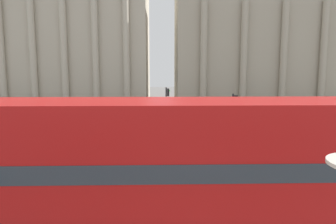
{
  "coord_description": "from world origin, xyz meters",
  "views": [
    {
      "loc": [
        -0.56,
        -2.47,
        4.84
      ],
      "look_at": [
        -0.06,
        15.52,
        2.47
      ],
      "focal_mm": 32.0,
      "sensor_mm": 36.0,
      "label": 1
    }
  ],
  "objects_px": {
    "car_maroon": "(255,126)",
    "traffic_light_far": "(167,101)",
    "pedestrian_white": "(164,113)",
    "plaza_building_left": "(65,22)",
    "double_decker_bus": "(147,170)",
    "plaza_building_right": "(287,48)",
    "pedestrian_blue": "(240,106)",
    "traffic_light_mid": "(234,112)",
    "traffic_light_near": "(176,126)",
    "car_navy": "(335,144)",
    "pedestrian_olive": "(91,143)"
  },
  "relations": [
    {
      "from": "car_maroon",
      "to": "traffic_light_far",
      "type": "bearing_deg",
      "value": 3.23
    },
    {
      "from": "pedestrian_white",
      "to": "plaza_building_left",
      "type": "bearing_deg",
      "value": -167.63
    },
    {
      "from": "traffic_light_far",
      "to": "double_decker_bus",
      "type": "bearing_deg",
      "value": -92.92
    },
    {
      "from": "pedestrian_white",
      "to": "car_maroon",
      "type": "bearing_deg",
      "value": 27.92
    },
    {
      "from": "plaza_building_right",
      "to": "pedestrian_blue",
      "type": "xyz_separation_m",
      "value": [
        -10.15,
        -12.16,
        -7.55
      ]
    },
    {
      "from": "traffic_light_mid",
      "to": "pedestrian_blue",
      "type": "xyz_separation_m",
      "value": [
        4.23,
        13.93,
        -1.22
      ]
    },
    {
      "from": "traffic_light_near",
      "to": "traffic_light_mid",
      "type": "relative_size",
      "value": 1.06
    },
    {
      "from": "car_navy",
      "to": "pedestrian_olive",
      "type": "distance_m",
      "value": 14.04
    },
    {
      "from": "traffic_light_mid",
      "to": "traffic_light_near",
      "type": "bearing_deg",
      "value": -125.25
    },
    {
      "from": "traffic_light_far",
      "to": "car_maroon",
      "type": "height_order",
      "value": "traffic_light_far"
    },
    {
      "from": "traffic_light_far",
      "to": "car_maroon",
      "type": "relative_size",
      "value": 0.84
    },
    {
      "from": "pedestrian_blue",
      "to": "pedestrian_white",
      "type": "distance_m",
      "value": 10.1
    },
    {
      "from": "plaza_building_left",
      "to": "car_maroon",
      "type": "relative_size",
      "value": 6.39
    },
    {
      "from": "pedestrian_olive",
      "to": "car_maroon",
      "type": "bearing_deg",
      "value": -107.69
    },
    {
      "from": "traffic_light_mid",
      "to": "car_maroon",
      "type": "bearing_deg",
      "value": 52.41
    },
    {
      "from": "traffic_light_near",
      "to": "traffic_light_far",
      "type": "xyz_separation_m",
      "value": [
        -0.11,
        13.42,
        -0.1
      ]
    },
    {
      "from": "traffic_light_mid",
      "to": "plaza_building_right",
      "type": "bearing_deg",
      "value": 61.13
    },
    {
      "from": "double_decker_bus",
      "to": "pedestrian_white",
      "type": "distance_m",
      "value": 20.76
    },
    {
      "from": "plaza_building_right",
      "to": "pedestrian_white",
      "type": "distance_m",
      "value": 26.66
    },
    {
      "from": "traffic_light_near",
      "to": "traffic_light_mid",
      "type": "xyz_separation_m",
      "value": [
        4.13,
        5.84,
        -0.13
      ]
    },
    {
      "from": "plaza_building_right",
      "to": "pedestrian_olive",
      "type": "xyz_separation_m",
      "value": [
        -23.03,
        -29.59,
        -7.55
      ]
    },
    {
      "from": "traffic_light_far",
      "to": "car_navy",
      "type": "distance_m",
      "value": 14.12
    },
    {
      "from": "traffic_light_near",
      "to": "pedestrian_white",
      "type": "distance_m",
      "value": 14.76
    },
    {
      "from": "plaza_building_left",
      "to": "plaza_building_right",
      "type": "xyz_separation_m",
      "value": [
        34.27,
        -3.58,
        -4.13
      ]
    },
    {
      "from": "car_maroon",
      "to": "car_navy",
      "type": "bearing_deg",
      "value": 150.15
    },
    {
      "from": "plaza_building_right",
      "to": "traffic_light_mid",
      "type": "xyz_separation_m",
      "value": [
        -14.38,
        -26.08,
        -6.33
      ]
    },
    {
      "from": "traffic_light_far",
      "to": "pedestrian_white",
      "type": "distance_m",
      "value": 1.83
    },
    {
      "from": "plaza_building_right",
      "to": "pedestrian_blue",
      "type": "relative_size",
      "value": 18.71
    },
    {
      "from": "plaza_building_left",
      "to": "traffic_light_mid",
      "type": "xyz_separation_m",
      "value": [
        19.89,
        -29.66,
        -10.45
      ]
    },
    {
      "from": "plaza_building_left",
      "to": "plaza_building_right",
      "type": "height_order",
      "value": "plaza_building_left"
    },
    {
      "from": "traffic_light_far",
      "to": "car_maroon",
      "type": "distance_m",
      "value": 8.18
    },
    {
      "from": "pedestrian_olive",
      "to": "pedestrian_white",
      "type": "xyz_separation_m",
      "value": [
        4.15,
        12.36,
        -0.03
      ]
    },
    {
      "from": "plaza_building_left",
      "to": "traffic_light_near",
      "type": "bearing_deg",
      "value": -66.06
    },
    {
      "from": "pedestrian_blue",
      "to": "traffic_light_near",
      "type": "bearing_deg",
      "value": -82.75
    },
    {
      "from": "traffic_light_near",
      "to": "traffic_light_mid",
      "type": "height_order",
      "value": "traffic_light_near"
    },
    {
      "from": "double_decker_bus",
      "to": "traffic_light_near",
      "type": "distance_m",
      "value": 6.11
    },
    {
      "from": "car_maroon",
      "to": "pedestrian_olive",
      "type": "relative_size",
      "value": 2.31
    },
    {
      "from": "double_decker_bus",
      "to": "pedestrian_blue",
      "type": "xyz_separation_m",
      "value": [
        9.45,
        25.77,
        -1.25
      ]
    },
    {
      "from": "plaza_building_right",
      "to": "traffic_light_near",
      "type": "bearing_deg",
      "value": -120.1
    },
    {
      "from": "double_decker_bus",
      "to": "pedestrian_olive",
      "type": "bearing_deg",
      "value": 110.01
    },
    {
      "from": "plaza_building_left",
      "to": "traffic_light_far",
      "type": "height_order",
      "value": "plaza_building_left"
    },
    {
      "from": "traffic_light_far",
      "to": "car_navy",
      "type": "bearing_deg",
      "value": -46.85
    },
    {
      "from": "traffic_light_mid",
      "to": "pedestrian_white",
      "type": "height_order",
      "value": "traffic_light_mid"
    },
    {
      "from": "traffic_light_mid",
      "to": "pedestrian_blue",
      "type": "bearing_deg",
      "value": 73.11
    },
    {
      "from": "plaza_building_left",
      "to": "traffic_light_mid",
      "type": "height_order",
      "value": "plaza_building_left"
    },
    {
      "from": "traffic_light_mid",
      "to": "pedestrian_olive",
      "type": "bearing_deg",
      "value": -157.96
    },
    {
      "from": "plaza_building_left",
      "to": "pedestrian_white",
      "type": "bearing_deg",
      "value": -53.51
    },
    {
      "from": "double_decker_bus",
      "to": "car_maroon",
      "type": "xyz_separation_m",
      "value": [
        7.79,
        15.19,
        -1.61
      ]
    },
    {
      "from": "plaza_building_right",
      "to": "car_navy",
      "type": "distance_m",
      "value": 31.14
    },
    {
      "from": "traffic_light_far",
      "to": "pedestrian_white",
      "type": "xyz_separation_m",
      "value": [
        -0.27,
        1.27,
        -1.28
      ]
    }
  ]
}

